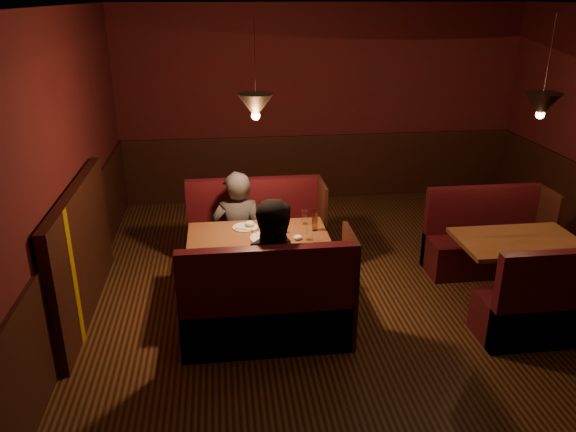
{
  "coord_description": "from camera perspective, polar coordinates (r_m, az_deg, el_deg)",
  "views": [
    {
      "loc": [
        -1.52,
        -4.79,
        3.0
      ],
      "look_at": [
        -0.89,
        0.35,
        0.95
      ],
      "focal_mm": 35.0,
      "sensor_mm": 36.0,
      "label": 1
    }
  ],
  "objects": [
    {
      "name": "room",
      "position": [
        5.35,
        6.89,
        0.11
      ],
      "size": [
        6.02,
        7.02,
        2.92
      ],
      "color": "black",
      "rests_on": "ground"
    },
    {
      "name": "main_table",
      "position": [
        5.69,
        -2.86,
        -3.59
      ],
      "size": [
        1.4,
        0.85,
        0.98
      ],
      "color": "brown",
      "rests_on": "ground"
    },
    {
      "name": "main_bench_far",
      "position": [
        6.51,
        -3.22,
        -2.57
      ],
      "size": [
        1.54,
        0.55,
        1.05
      ],
      "color": "#3B080E",
      "rests_on": "ground"
    },
    {
      "name": "main_bench_near",
      "position": [
        5.1,
        -1.93,
        -9.88
      ],
      "size": [
        1.54,
        0.55,
        1.05
      ],
      "color": "#3B080E",
      "rests_on": "ground"
    },
    {
      "name": "second_table",
      "position": [
        6.2,
        22.21,
        -3.73
      ],
      "size": [
        1.23,
        0.78,
        0.69
      ],
      "color": "brown",
      "rests_on": "ground"
    },
    {
      "name": "second_bench_far",
      "position": [
        6.88,
        19.35,
        -2.7
      ],
      "size": [
        1.36,
        0.51,
        0.97
      ],
      "color": "#3B080E",
      "rests_on": "ground"
    },
    {
      "name": "second_bench_near",
      "position": [
        5.76,
        25.59,
        -8.59
      ],
      "size": [
        1.36,
        0.51,
        0.97
      ],
      "color": "#3B080E",
      "rests_on": "ground"
    },
    {
      "name": "diner_a",
      "position": [
        6.14,
        -5.22,
        0.51
      ],
      "size": [
        0.6,
        0.42,
        1.6
      ],
      "primitive_type": "imported",
      "rotation": [
        0.0,
        0.0,
        3.2
      ],
      "color": "#353535",
      "rests_on": "ground"
    },
    {
      "name": "diner_b",
      "position": [
        5.02,
        -0.96,
        -3.79
      ],
      "size": [
        0.91,
        0.76,
        1.69
      ],
      "primitive_type": "imported",
      "rotation": [
        0.0,
        0.0,
        0.16
      ],
      "color": "black",
      "rests_on": "ground"
    }
  ]
}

